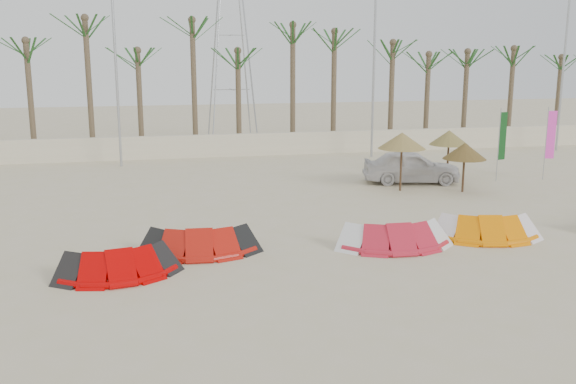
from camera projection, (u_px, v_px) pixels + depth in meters
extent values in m
plane|color=beige|center=(339.00, 291.00, 16.23)|extent=(120.00, 120.00, 0.00)
cube|color=beige|center=(229.00, 145.00, 37.08)|extent=(60.00, 0.30, 1.30)
cylinder|color=brown|center=(156.00, 99.00, 37.12)|extent=(0.32, 0.32, 6.50)
ellipsoid|color=#194719|center=(153.00, 42.00, 36.43)|extent=(4.00, 4.00, 2.40)
cylinder|color=brown|center=(322.00, 97.00, 39.21)|extent=(0.32, 0.32, 6.50)
ellipsoid|color=#194719|center=(323.00, 42.00, 38.52)|extent=(4.00, 4.00, 2.40)
cylinder|color=brown|center=(472.00, 95.00, 41.31)|extent=(0.32, 0.32, 6.50)
ellipsoid|color=#194719|center=(475.00, 43.00, 40.61)|extent=(4.00, 4.00, 2.40)
cylinder|color=#A5A8AD|center=(116.00, 61.00, 32.88)|extent=(0.14, 0.14, 11.00)
cylinder|color=#A5A8AD|center=(374.00, 60.00, 35.81)|extent=(0.14, 0.14, 11.00)
cylinder|color=#A5A8AD|center=(564.00, 59.00, 38.32)|extent=(0.14, 0.14, 11.00)
cylinder|color=#BA0000|center=(119.00, 274.00, 17.19)|extent=(2.96, 0.72, 0.20)
cube|color=black|center=(67.00, 271.00, 16.98)|extent=(0.79, 1.19, 0.40)
cube|color=black|center=(169.00, 264.00, 17.54)|extent=(0.79, 1.19, 0.40)
cylinder|color=#B2150B|center=(200.00, 251.00, 19.22)|extent=(3.25, 0.47, 0.20)
cube|color=black|center=(150.00, 248.00, 18.97)|extent=(0.69, 1.15, 0.40)
cube|color=black|center=(247.00, 242.00, 19.59)|extent=(0.69, 1.15, 0.40)
cylinder|color=red|center=(395.00, 245.00, 19.80)|extent=(3.26, 0.35, 0.20)
cube|color=white|center=(349.00, 242.00, 19.56)|extent=(0.65, 1.13, 0.40)
cube|color=white|center=(438.00, 237.00, 20.17)|extent=(0.65, 1.13, 0.40)
cylinder|color=orange|center=(487.00, 237.00, 20.69)|extent=(3.05, 0.90, 0.20)
cube|color=white|center=(446.00, 234.00, 20.47)|extent=(0.83, 1.21, 0.40)
cube|color=white|center=(524.00, 229.00, 21.05)|extent=(0.83, 1.21, 0.40)
cylinder|color=#4C331E|center=(401.00, 163.00, 27.78)|extent=(0.10, 0.10, 2.46)
cone|color=#9F8546|center=(402.00, 141.00, 27.57)|extent=(2.07, 2.07, 0.70)
cylinder|color=#4C331E|center=(464.00, 169.00, 27.58)|extent=(0.10, 0.10, 2.04)
cone|color=brown|center=(465.00, 151.00, 27.42)|extent=(1.86, 1.86, 0.70)
cylinder|color=#4C331E|center=(448.00, 155.00, 30.88)|extent=(0.10, 0.10, 2.18)
cone|color=olive|center=(449.00, 138.00, 30.70)|extent=(1.89, 1.89, 0.70)
cylinder|color=#A5A8AD|center=(546.00, 144.00, 30.08)|extent=(0.04, 0.04, 3.44)
cube|color=#FD3EC8|center=(551.00, 135.00, 30.04)|extent=(0.42, 0.10, 2.24)
cylinder|color=#A5A8AD|center=(498.00, 145.00, 29.73)|extent=(0.04, 0.04, 3.41)
cube|color=#0F4116|center=(503.00, 136.00, 29.68)|extent=(0.41, 0.12, 2.22)
imported|color=silver|center=(411.00, 167.00, 29.59)|extent=(4.70, 2.72, 1.50)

